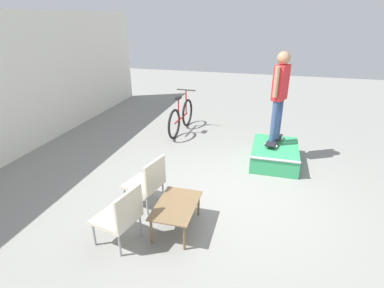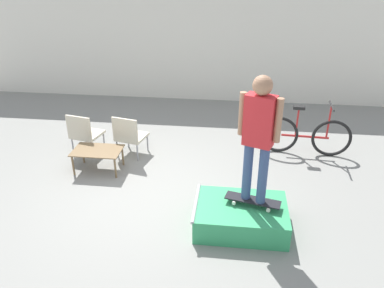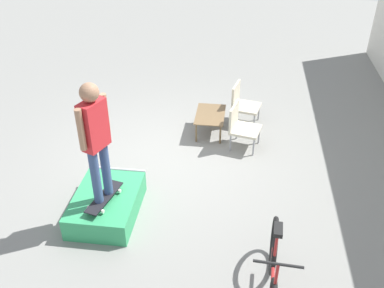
{
  "view_description": "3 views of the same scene",
  "coord_description": "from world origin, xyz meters",
  "views": [
    {
      "loc": [
        -4.41,
        -0.45,
        2.88
      ],
      "look_at": [
        0.26,
        0.81,
        0.8
      ],
      "focal_mm": 28.0,
      "sensor_mm": 36.0,
      "label": 1
    },
    {
      "loc": [
        1.38,
        -5.06,
        3.52
      ],
      "look_at": [
        0.71,
        0.6,
        0.68
      ],
      "focal_mm": 35.0,
      "sensor_mm": 36.0,
      "label": 2
    },
    {
      "loc": [
        6.31,
        1.27,
        4.48
      ],
      "look_at": [
        0.48,
        0.52,
        0.67
      ],
      "focal_mm": 40.0,
      "sensor_mm": 36.0,
      "label": 3
    }
  ],
  "objects": [
    {
      "name": "person_skater",
      "position": [
        1.72,
        -0.61,
        1.53
      ],
      "size": [
        0.54,
        0.33,
        1.8
      ],
      "rotation": [
        0.0,
        0.0,
        -0.38
      ],
      "color": "#384C7A",
      "rests_on": "skateboard_on_ramp"
    },
    {
      "name": "patio_chair_left",
      "position": [
        -1.51,
        1.31,
        0.46
      ],
      "size": [
        0.62,
        0.62,
        0.85
      ],
      "rotation": [
        0.0,
        0.0,
        2.92
      ],
      "color": "#99999E",
      "rests_on": "ground_plane"
    },
    {
      "name": "ground_plane",
      "position": [
        0.0,
        0.0,
        0.0
      ],
      "size": [
        24.0,
        24.0,
        0.0
      ],
      "primitive_type": "plane",
      "color": "gray"
    },
    {
      "name": "skateboard_on_ramp",
      "position": [
        1.72,
        -0.61,
        0.45
      ],
      "size": [
        0.81,
        0.38,
        0.07
      ],
      "rotation": [
        0.0,
        0.0,
        -0.24
      ],
      "color": "black",
      "rests_on": "skate_ramp_box"
    },
    {
      "name": "skate_ramp_box",
      "position": [
        1.56,
        -0.65,
        0.18
      ],
      "size": [
        1.33,
        0.93,
        0.39
      ],
      "color": "#339E60",
      "rests_on": "ground_plane"
    },
    {
      "name": "coffee_table",
      "position": [
        -1.03,
        0.69,
        0.37
      ],
      "size": [
        0.88,
        0.56,
        0.41
      ],
      "color": "brown",
      "rests_on": "ground_plane"
    },
    {
      "name": "patio_chair_right",
      "position": [
        -0.6,
        1.31,
        0.46
      ],
      "size": [
        0.62,
        0.62,
        0.85
      ],
      "rotation": [
        0.0,
        0.0,
        2.91
      ],
      "color": "#99999E",
      "rests_on": "ground_plane"
    },
    {
      "name": "bicycle",
      "position": [
        2.8,
        1.79,
        0.4
      ],
      "size": [
        1.77,
        0.52,
        1.06
      ],
      "rotation": [
        0.0,
        0.0,
        -0.06
      ],
      "color": "black",
      "rests_on": "ground_plane"
    }
  ]
}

